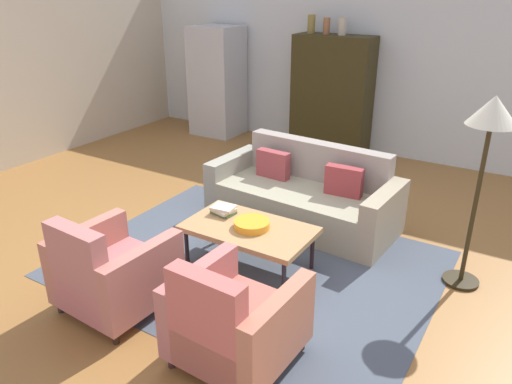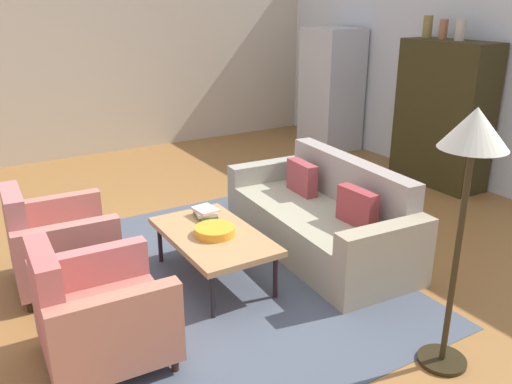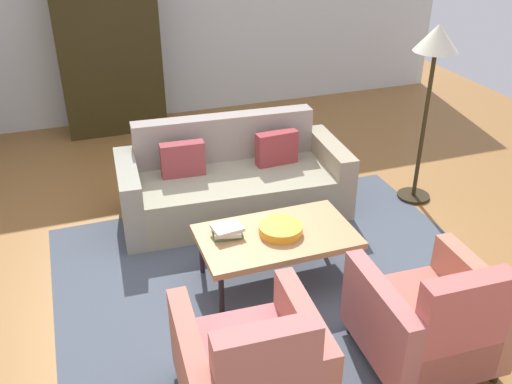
% 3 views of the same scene
% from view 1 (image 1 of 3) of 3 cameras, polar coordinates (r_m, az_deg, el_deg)
% --- Properties ---
extents(ground_plane, '(10.16, 10.16, 0.00)m').
position_cam_1_polar(ground_plane, '(5.00, -2.32, -7.18)').
color(ground_plane, olive).
extents(wall_back, '(8.46, 0.12, 2.80)m').
position_cam_1_polar(wall_back, '(7.89, 13.78, 14.42)').
color(wall_back, silver).
rests_on(wall_back, ground).
extents(area_rug, '(3.40, 2.60, 0.01)m').
position_cam_1_polar(area_rug, '(4.83, -0.48, -8.29)').
color(area_rug, '#48515E').
rests_on(area_rug, ground).
extents(couch, '(2.15, 1.03, 0.86)m').
position_cam_1_polar(couch, '(5.58, 5.74, -0.54)').
color(couch, gray).
rests_on(couch, ground).
extents(coffee_table, '(1.20, 0.70, 0.43)m').
position_cam_1_polar(coffee_table, '(4.60, -0.83, -4.46)').
color(coffee_table, black).
rests_on(coffee_table, ground).
extents(armchair_left, '(0.84, 0.84, 0.88)m').
position_cam_1_polar(armchair_left, '(4.21, -16.64, -9.16)').
color(armchair_left, '#2E2613').
rests_on(armchair_left, ground).
extents(armchair_right, '(0.83, 0.83, 0.88)m').
position_cam_1_polar(armchair_right, '(3.54, -2.82, -15.09)').
color(armchair_right, black).
rests_on(armchair_right, ground).
extents(fruit_bowl, '(0.34, 0.34, 0.07)m').
position_cam_1_polar(fruit_bowl, '(4.56, -0.49, -3.77)').
color(fruit_bowl, orange).
rests_on(fruit_bowl, coffee_table).
extents(book_stack, '(0.24, 0.22, 0.08)m').
position_cam_1_polar(book_stack, '(4.83, -3.79, -2.08)').
color(book_stack, '#4E6E44').
rests_on(book_stack, coffee_table).
extents(cabinet, '(1.20, 0.51, 1.80)m').
position_cam_1_polar(cabinet, '(7.85, 8.80, 11.04)').
color(cabinet, '#312912').
rests_on(cabinet, ground).
extents(vase_tall, '(0.12, 0.12, 0.27)m').
position_cam_1_polar(vase_tall, '(7.86, 6.45, 18.82)').
color(vase_tall, olive).
rests_on(vase_tall, cabinet).
extents(vase_round, '(0.10, 0.10, 0.24)m').
position_cam_1_polar(vase_round, '(7.75, 8.20, 18.55)').
color(vase_round, '#965D39').
rests_on(vase_round, cabinet).
extents(vase_small, '(0.12, 0.12, 0.25)m').
position_cam_1_polar(vase_small, '(7.66, 10.00, 18.43)').
color(vase_small, '#B8AE97').
rests_on(vase_small, cabinet).
extents(refrigerator, '(0.80, 0.73, 1.85)m').
position_cam_1_polar(refrigerator, '(8.78, -4.52, 12.70)').
color(refrigerator, '#B7BABF').
rests_on(refrigerator, ground).
extents(floor_lamp, '(0.40, 0.40, 1.72)m').
position_cam_1_polar(floor_lamp, '(4.38, 25.53, 6.57)').
color(floor_lamp, black).
rests_on(floor_lamp, ground).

